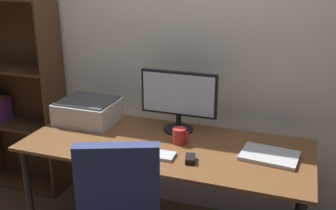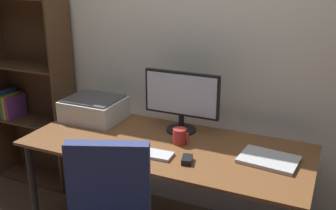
{
  "view_description": "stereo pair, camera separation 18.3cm",
  "coord_description": "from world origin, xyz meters",
  "px_view_note": "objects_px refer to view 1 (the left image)",
  "views": [
    {
      "loc": [
        0.75,
        -2.09,
        1.78
      ],
      "look_at": [
        0.02,
        -0.01,
        1.0
      ],
      "focal_mm": 41.98,
      "sensor_mm": 36.0,
      "label": 1
    },
    {
      "loc": [
        0.92,
        -2.02,
        1.78
      ],
      "look_at": [
        0.02,
        -0.01,
        1.0
      ],
      "focal_mm": 41.98,
      "sensor_mm": 36.0,
      "label": 2
    }
  ],
  "objects_px": {
    "mouse": "(190,159)",
    "printer": "(88,111)",
    "desk": "(166,155)",
    "coffee_mug": "(179,136)",
    "keyboard": "(150,154)",
    "laptop": "(270,156)",
    "monitor": "(179,97)",
    "bookshelf": "(18,98)"
  },
  "relations": [
    {
      "from": "desk",
      "to": "laptop",
      "type": "distance_m",
      "value": 0.63
    },
    {
      "from": "desk",
      "to": "keyboard",
      "type": "bearing_deg",
      "value": -99.96
    },
    {
      "from": "keyboard",
      "to": "laptop",
      "type": "bearing_deg",
      "value": 14.7
    },
    {
      "from": "monitor",
      "to": "mouse",
      "type": "bearing_deg",
      "value": -63.41
    },
    {
      "from": "laptop",
      "to": "coffee_mug",
      "type": "bearing_deg",
      "value": -175.53
    },
    {
      "from": "mouse",
      "to": "laptop",
      "type": "height_order",
      "value": "mouse"
    },
    {
      "from": "monitor",
      "to": "mouse",
      "type": "xyz_separation_m",
      "value": [
        0.2,
        -0.41,
        -0.22
      ]
    },
    {
      "from": "coffee_mug",
      "to": "keyboard",
      "type": "bearing_deg",
      "value": -116.27
    },
    {
      "from": "desk",
      "to": "printer",
      "type": "bearing_deg",
      "value": 164.88
    },
    {
      "from": "bookshelf",
      "to": "laptop",
      "type": "bearing_deg",
      "value": -9.59
    },
    {
      "from": "coffee_mug",
      "to": "laptop",
      "type": "height_order",
      "value": "coffee_mug"
    },
    {
      "from": "mouse",
      "to": "printer",
      "type": "xyz_separation_m",
      "value": [
        -0.86,
        0.35,
        0.06
      ]
    },
    {
      "from": "monitor",
      "to": "laptop",
      "type": "xyz_separation_m",
      "value": [
        0.62,
        -0.21,
        -0.22
      ]
    },
    {
      "from": "coffee_mug",
      "to": "laptop",
      "type": "relative_size",
      "value": 0.32
    },
    {
      "from": "keyboard",
      "to": "coffee_mug",
      "type": "distance_m",
      "value": 0.25
    },
    {
      "from": "keyboard",
      "to": "mouse",
      "type": "bearing_deg",
      "value": -1.59
    },
    {
      "from": "desk",
      "to": "laptop",
      "type": "bearing_deg",
      "value": 2.32
    },
    {
      "from": "printer",
      "to": "desk",
      "type": "bearing_deg",
      "value": -15.12
    },
    {
      "from": "keyboard",
      "to": "printer",
      "type": "height_order",
      "value": "printer"
    },
    {
      "from": "monitor",
      "to": "printer",
      "type": "xyz_separation_m",
      "value": [
        -0.65,
        -0.06,
        -0.15
      ]
    },
    {
      "from": "keyboard",
      "to": "coffee_mug",
      "type": "xyz_separation_m",
      "value": [
        0.11,
        0.22,
        0.04
      ]
    },
    {
      "from": "desk",
      "to": "printer",
      "type": "xyz_separation_m",
      "value": [
        -0.65,
        0.17,
        0.15
      ]
    },
    {
      "from": "desk",
      "to": "printer",
      "type": "relative_size",
      "value": 4.44
    },
    {
      "from": "desk",
      "to": "mouse",
      "type": "distance_m",
      "value": 0.29
    },
    {
      "from": "coffee_mug",
      "to": "printer",
      "type": "bearing_deg",
      "value": 169.46
    },
    {
      "from": "coffee_mug",
      "to": "desk",
      "type": "bearing_deg",
      "value": -152.33
    },
    {
      "from": "desk",
      "to": "keyboard",
      "type": "xyz_separation_m",
      "value": [
        -0.03,
        -0.18,
        0.08
      ]
    },
    {
      "from": "monitor",
      "to": "laptop",
      "type": "height_order",
      "value": "monitor"
    },
    {
      "from": "coffee_mug",
      "to": "laptop",
      "type": "bearing_deg",
      "value": -1.53
    },
    {
      "from": "bookshelf",
      "to": "desk",
      "type": "bearing_deg",
      "value": -14.66
    },
    {
      "from": "monitor",
      "to": "coffee_mug",
      "type": "distance_m",
      "value": 0.28
    },
    {
      "from": "monitor",
      "to": "laptop",
      "type": "bearing_deg",
      "value": -18.43
    },
    {
      "from": "desk",
      "to": "mouse",
      "type": "height_order",
      "value": "mouse"
    },
    {
      "from": "desk",
      "to": "coffee_mug",
      "type": "xyz_separation_m",
      "value": [
        0.08,
        0.04,
        0.12
      ]
    },
    {
      "from": "coffee_mug",
      "to": "laptop",
      "type": "xyz_separation_m",
      "value": [
        0.55,
        -0.01,
        -0.04
      ]
    },
    {
      "from": "keyboard",
      "to": "coffee_mug",
      "type": "relative_size",
      "value": 2.85
    },
    {
      "from": "laptop",
      "to": "bookshelf",
      "type": "distance_m",
      "value": 2.08
    },
    {
      "from": "keyboard",
      "to": "mouse",
      "type": "distance_m",
      "value": 0.24
    },
    {
      "from": "coffee_mug",
      "to": "bookshelf",
      "type": "bearing_deg",
      "value": 167.51
    },
    {
      "from": "desk",
      "to": "monitor",
      "type": "distance_m",
      "value": 0.39
    },
    {
      "from": "monitor",
      "to": "coffee_mug",
      "type": "bearing_deg",
      "value": -70.06
    },
    {
      "from": "desk",
      "to": "monitor",
      "type": "xyz_separation_m",
      "value": [
        0.01,
        0.23,
        0.31
      ]
    }
  ]
}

